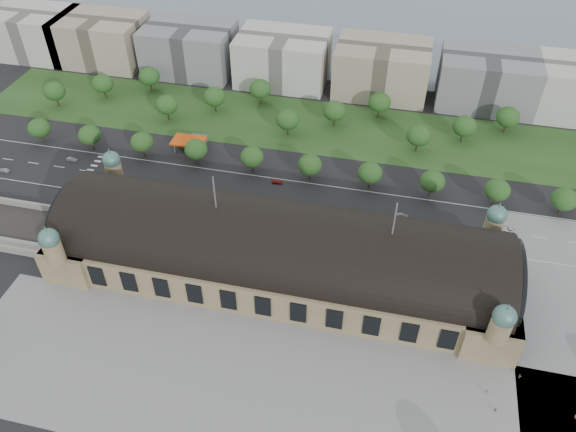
% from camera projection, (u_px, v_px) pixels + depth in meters
% --- Properties ---
extents(ground, '(900.00, 900.00, 0.00)m').
position_uv_depth(ground, '(279.00, 273.00, 189.49)').
color(ground, black).
rests_on(ground, ground).
extents(station, '(150.00, 48.40, 44.30)m').
position_uv_depth(station, '(279.00, 252.00, 182.69)').
color(station, '#998A5F').
rests_on(station, ground).
extents(plaza_south, '(190.00, 48.00, 0.12)m').
position_uv_depth(plaza_south, '(277.00, 393.00, 155.64)').
color(plaza_south, gray).
rests_on(plaza_south, ground).
extents(road_slab, '(260.00, 26.00, 0.10)m').
position_uv_depth(road_slab, '(252.00, 195.00, 220.62)').
color(road_slab, black).
rests_on(road_slab, ground).
extents(grass_belt, '(300.00, 45.00, 0.10)m').
position_uv_depth(grass_belt, '(295.00, 124.00, 259.98)').
color(grass_belt, '#25461C').
rests_on(grass_belt, ground).
extents(petrol_station, '(14.00, 13.00, 5.05)m').
position_uv_depth(petrol_station, '(194.00, 140.00, 244.30)').
color(petrol_station, '#E24C0D').
rests_on(petrol_station, ground).
extents(office_0, '(45.00, 32.00, 24.00)m').
position_uv_depth(office_0, '(35.00, 33.00, 307.28)').
color(office_0, beige).
rests_on(office_0, ground).
extents(office_1, '(45.00, 32.00, 24.00)m').
position_uv_depth(office_1, '(102.00, 40.00, 300.57)').
color(office_1, tan).
rests_on(office_1, ground).
extents(office_2, '(45.00, 32.00, 24.00)m').
position_uv_depth(office_2, '(190.00, 49.00, 292.19)').
color(office_2, gray).
rests_on(office_2, ground).
extents(office_3, '(45.00, 32.00, 24.00)m').
position_uv_depth(office_3, '(283.00, 58.00, 283.80)').
color(office_3, beige).
rests_on(office_3, ground).
extents(office_4, '(45.00, 32.00, 24.00)m').
position_uv_depth(office_4, '(382.00, 69.00, 275.41)').
color(office_4, tan).
rests_on(office_4, ground).
extents(office_5, '(45.00, 32.00, 24.00)m').
position_uv_depth(office_5, '(487.00, 80.00, 267.03)').
color(office_5, gray).
rests_on(office_5, ground).
extents(tree_row_0, '(9.60, 9.60, 11.52)m').
position_uv_depth(tree_row_0, '(39.00, 128.00, 243.45)').
color(tree_row_0, '#2D2116').
rests_on(tree_row_0, ground).
extents(tree_row_1, '(9.60, 9.60, 11.52)m').
position_uv_depth(tree_row_1, '(90.00, 135.00, 239.42)').
color(tree_row_1, '#2D2116').
rests_on(tree_row_1, ground).
extents(tree_row_2, '(9.60, 9.60, 11.52)m').
position_uv_depth(tree_row_2, '(142.00, 142.00, 235.39)').
color(tree_row_2, '#2D2116').
rests_on(tree_row_2, ground).
extents(tree_row_3, '(9.60, 9.60, 11.52)m').
position_uv_depth(tree_row_3, '(196.00, 149.00, 231.37)').
color(tree_row_3, '#2D2116').
rests_on(tree_row_3, ground).
extents(tree_row_4, '(9.60, 9.60, 11.52)m').
position_uv_depth(tree_row_4, '(252.00, 157.00, 227.34)').
color(tree_row_4, '#2D2116').
rests_on(tree_row_4, ground).
extents(tree_row_5, '(9.60, 9.60, 11.52)m').
position_uv_depth(tree_row_5, '(310.00, 165.00, 223.32)').
color(tree_row_5, '#2D2116').
rests_on(tree_row_5, ground).
extents(tree_row_6, '(9.60, 9.60, 11.52)m').
position_uv_depth(tree_row_6, '(370.00, 173.00, 219.29)').
color(tree_row_6, '#2D2116').
rests_on(tree_row_6, ground).
extents(tree_row_7, '(9.60, 9.60, 11.52)m').
position_uv_depth(tree_row_7, '(432.00, 181.00, 215.26)').
color(tree_row_7, '#2D2116').
rests_on(tree_row_7, ground).
extents(tree_row_8, '(9.60, 9.60, 11.52)m').
position_uv_depth(tree_row_8, '(497.00, 190.00, 211.24)').
color(tree_row_8, '#2D2116').
rests_on(tree_row_8, ground).
extents(tree_row_9, '(9.60, 9.60, 11.52)m').
position_uv_depth(tree_row_9, '(565.00, 199.00, 207.21)').
color(tree_row_9, '#2D2116').
rests_on(tree_row_9, ground).
extents(tree_belt_0, '(10.40, 10.40, 12.48)m').
position_uv_depth(tree_belt_0, '(54.00, 91.00, 266.64)').
color(tree_belt_0, '#2D2116').
rests_on(tree_belt_0, ground).
extents(tree_belt_1, '(10.40, 10.40, 12.48)m').
position_uv_depth(tree_belt_1, '(103.00, 84.00, 272.23)').
color(tree_belt_1, '#2D2116').
rests_on(tree_belt_1, ground).
extents(tree_belt_2, '(10.40, 10.40, 12.48)m').
position_uv_depth(tree_belt_2, '(149.00, 76.00, 277.81)').
color(tree_belt_2, '#2D2116').
rests_on(tree_belt_2, ground).
extents(tree_belt_3, '(10.40, 10.40, 12.48)m').
position_uv_depth(tree_belt_3, '(167.00, 105.00, 257.08)').
color(tree_belt_3, '#2D2116').
rests_on(tree_belt_3, ground).
extents(tree_belt_4, '(10.40, 10.40, 12.48)m').
position_uv_depth(tree_belt_4, '(214.00, 97.00, 262.66)').
color(tree_belt_4, '#2D2116').
rests_on(tree_belt_4, ground).
extents(tree_belt_5, '(10.40, 10.40, 12.48)m').
position_uv_depth(tree_belt_5, '(260.00, 89.00, 268.25)').
color(tree_belt_5, '#2D2116').
rests_on(tree_belt_5, ground).
extents(tree_belt_6, '(10.40, 10.40, 12.48)m').
position_uv_depth(tree_belt_6, '(288.00, 120.00, 247.52)').
color(tree_belt_6, '#2D2116').
rests_on(tree_belt_6, ground).
extents(tree_belt_7, '(10.40, 10.40, 12.48)m').
position_uv_depth(tree_belt_7, '(335.00, 111.00, 253.10)').
color(tree_belt_7, '#2D2116').
rests_on(tree_belt_7, ground).
extents(tree_belt_8, '(10.40, 10.40, 12.48)m').
position_uv_depth(tree_belt_8, '(380.00, 102.00, 258.69)').
color(tree_belt_8, '#2D2116').
rests_on(tree_belt_8, ground).
extents(tree_belt_9, '(10.40, 10.40, 12.48)m').
position_uv_depth(tree_belt_9, '(418.00, 136.00, 237.96)').
color(tree_belt_9, '#2D2116').
rests_on(tree_belt_9, ground).
extents(tree_belt_10, '(10.40, 10.40, 12.48)m').
position_uv_depth(tree_belt_10, '(464.00, 126.00, 243.54)').
color(tree_belt_10, '#2D2116').
rests_on(tree_belt_10, ground).
extents(tree_belt_11, '(10.40, 10.40, 12.48)m').
position_uv_depth(tree_belt_11, '(508.00, 117.00, 249.13)').
color(tree_belt_11, '#2D2116').
rests_on(tree_belt_11, ground).
extents(traffic_car_0, '(4.69, 1.89, 1.60)m').
position_uv_depth(traffic_car_0, '(4.00, 170.00, 231.72)').
color(traffic_car_0, '#BABABD').
rests_on(traffic_car_0, ground).
extents(traffic_car_1, '(4.44, 1.64, 1.45)m').
position_uv_depth(traffic_car_1, '(72.00, 159.00, 237.46)').
color(traffic_car_1, gray).
rests_on(traffic_car_1, ground).
extents(traffic_car_3, '(4.53, 2.23, 1.27)m').
position_uv_depth(traffic_car_3, '(278.00, 182.00, 225.88)').
color(traffic_car_3, maroon).
rests_on(traffic_car_3, ground).
extents(traffic_car_4, '(4.73, 2.28, 1.56)m').
position_uv_depth(traffic_car_4, '(279.00, 205.00, 215.00)').
color(traffic_car_4, '#182544').
rests_on(traffic_car_4, ground).
extents(traffic_car_5, '(4.57, 1.86, 1.47)m').
position_uv_depth(traffic_car_5, '(403.00, 215.00, 210.50)').
color(traffic_car_5, slate).
rests_on(traffic_car_5, ground).
extents(traffic_car_6, '(5.36, 2.74, 1.45)m').
position_uv_depth(traffic_car_6, '(509.00, 230.00, 204.52)').
color(traffic_car_6, white).
rests_on(traffic_car_6, ground).
extents(parked_car_0, '(5.08, 3.30, 1.58)m').
position_uv_depth(parked_car_0, '(106.00, 198.00, 218.30)').
color(parked_car_0, black).
rests_on(parked_car_0, ground).
extents(parked_car_1, '(5.54, 3.95, 1.40)m').
position_uv_depth(parked_car_1, '(121.00, 197.00, 218.94)').
color(parked_car_1, maroon).
rests_on(parked_car_1, ground).
extents(parked_car_2, '(5.05, 3.49, 1.36)m').
position_uv_depth(parked_car_2, '(177.00, 212.00, 211.91)').
color(parked_car_2, '#171E42').
rests_on(parked_car_2, ground).
extents(parked_car_3, '(4.93, 3.44, 1.56)m').
position_uv_depth(parked_car_3, '(196.00, 215.00, 210.55)').
color(parked_car_3, '#515458').
rests_on(parked_car_3, ground).
extents(parked_car_4, '(4.69, 3.25, 1.47)m').
position_uv_depth(parked_car_4, '(174.00, 209.00, 213.08)').
color(parked_car_4, silver).
rests_on(parked_car_4, ground).
extents(parked_car_5, '(5.34, 4.41, 1.35)m').
position_uv_depth(parked_car_5, '(181.00, 211.00, 212.57)').
color(parked_car_5, '#969B9F').
rests_on(parked_car_5, ground).
extents(parked_car_6, '(4.64, 3.84, 1.27)m').
position_uv_depth(parked_car_6, '(179.00, 206.00, 214.94)').
color(parked_car_6, black).
rests_on(parked_car_6, ground).
extents(bus_west, '(11.25, 3.15, 3.10)m').
position_uv_depth(bus_west, '(269.00, 214.00, 209.91)').
color(bus_west, '#CF4521').
rests_on(bus_west, ground).
extents(bus_mid, '(11.19, 3.33, 3.07)m').
position_uv_depth(bus_mid, '(323.00, 222.00, 206.50)').
color(bus_mid, beige).
rests_on(bus_mid, ground).
extents(bus_east, '(10.69, 3.44, 2.93)m').
position_uv_depth(bus_east, '(325.00, 223.00, 206.39)').
color(bus_east, beige).
rests_on(bus_east, ground).
extents(pedestrian_0, '(0.89, 0.64, 1.65)m').
position_uv_depth(pedestrian_0, '(486.00, 392.00, 154.93)').
color(pedestrian_0, gray).
rests_on(pedestrian_0, ground).
extents(pedestrian_1, '(0.67, 0.68, 1.58)m').
position_uv_depth(pedestrian_1, '(496.00, 410.00, 150.93)').
color(pedestrian_1, gray).
rests_on(pedestrian_1, ground).
extents(pedestrian_2, '(0.65, 1.01, 1.96)m').
position_uv_depth(pedestrian_2, '(520.00, 376.00, 158.53)').
color(pedestrian_2, gray).
rests_on(pedestrian_2, ground).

